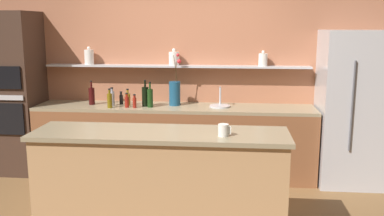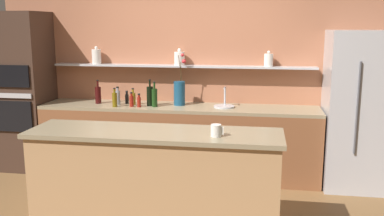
{
  "view_description": "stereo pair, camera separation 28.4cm",
  "coord_description": "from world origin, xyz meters",
  "px_view_note": "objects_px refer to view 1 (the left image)",
  "views": [
    {
      "loc": [
        0.63,
        -4.05,
        1.94
      ],
      "look_at": [
        0.2,
        0.39,
        1.07
      ],
      "focal_mm": 40.0,
      "sensor_mm": 36.0,
      "label": 1
    },
    {
      "loc": [
        0.91,
        -4.02,
        1.94
      ],
      "look_at": [
        0.2,
        0.39,
        1.07
      ],
      "focal_mm": 40.0,
      "sensor_mm": 36.0,
      "label": 2
    }
  ],
  "objects_px": {
    "bottle_sauce_3": "(111,96)",
    "bottle_sauce_8": "(127,101)",
    "bottle_wine_6": "(150,98)",
    "bottle_wine_2": "(145,96)",
    "oven_tower": "(13,93)",
    "coffee_mug": "(223,130)",
    "sink_fixture": "(220,105)",
    "bottle_oil_5": "(128,99)",
    "bottle_sauce_0": "(135,102)",
    "bottle_spirit_1": "(112,98)",
    "bottle_oil_4": "(110,100)",
    "bottle_sauce_9": "(121,99)",
    "flower_vase": "(175,92)",
    "bottle_wine_7": "(92,96)",
    "refrigerator": "(358,109)"
  },
  "relations": [
    {
      "from": "bottle_sauce_3",
      "to": "bottle_sauce_8",
      "type": "xyz_separation_m",
      "value": [
        0.29,
        -0.31,
        -0.0
      ]
    },
    {
      "from": "bottle_wine_6",
      "to": "bottle_wine_2",
      "type": "bearing_deg",
      "value": 141.77
    },
    {
      "from": "oven_tower",
      "to": "coffee_mug",
      "type": "bearing_deg",
      "value": -32.67
    },
    {
      "from": "sink_fixture",
      "to": "bottle_oil_5",
      "type": "xyz_separation_m",
      "value": [
        -1.18,
        -0.02,
        0.06
      ]
    },
    {
      "from": "sink_fixture",
      "to": "bottle_wine_2",
      "type": "relative_size",
      "value": 0.77
    },
    {
      "from": "oven_tower",
      "to": "bottle_oil_5",
      "type": "bearing_deg",
      "value": -0.2
    },
    {
      "from": "sink_fixture",
      "to": "bottle_wine_2",
      "type": "height_order",
      "value": "bottle_wine_2"
    },
    {
      "from": "oven_tower",
      "to": "bottle_sauce_0",
      "type": "relative_size",
      "value": 12.32
    },
    {
      "from": "oven_tower",
      "to": "bottle_spirit_1",
      "type": "height_order",
      "value": "oven_tower"
    },
    {
      "from": "bottle_wine_2",
      "to": "bottle_oil_4",
      "type": "relative_size",
      "value": 1.4
    },
    {
      "from": "bottle_wine_2",
      "to": "bottle_sauce_9",
      "type": "xyz_separation_m",
      "value": [
        -0.34,
        0.1,
        -0.06
      ]
    },
    {
      "from": "bottle_oil_5",
      "to": "coffee_mug",
      "type": "distance_m",
      "value": 2.2
    },
    {
      "from": "bottle_sauce_8",
      "to": "bottle_wine_6",
      "type": "bearing_deg",
      "value": 8.54
    },
    {
      "from": "flower_vase",
      "to": "bottle_sauce_8",
      "type": "relative_size",
      "value": 3.61
    },
    {
      "from": "bottle_wine_7",
      "to": "sink_fixture",
      "type": "bearing_deg",
      "value": 0.06
    },
    {
      "from": "bottle_sauce_0",
      "to": "bottle_wine_6",
      "type": "bearing_deg",
      "value": 16.77
    },
    {
      "from": "flower_vase",
      "to": "bottle_wine_2",
      "type": "distance_m",
      "value": 0.38
    },
    {
      "from": "refrigerator",
      "to": "bottle_wine_6",
      "type": "distance_m",
      "value": 2.54
    },
    {
      "from": "bottle_spirit_1",
      "to": "bottle_oil_4",
      "type": "height_order",
      "value": "bottle_oil_4"
    },
    {
      "from": "bottle_wine_2",
      "to": "bottle_wine_7",
      "type": "relative_size",
      "value": 1.08
    },
    {
      "from": "bottle_sauce_0",
      "to": "bottle_sauce_3",
      "type": "bearing_deg",
      "value": 139.77
    },
    {
      "from": "bottle_oil_5",
      "to": "flower_vase",
      "type": "bearing_deg",
      "value": 6.58
    },
    {
      "from": "bottle_oil_4",
      "to": "coffee_mug",
      "type": "bearing_deg",
      "value": -48.13
    },
    {
      "from": "oven_tower",
      "to": "coffee_mug",
      "type": "height_order",
      "value": "oven_tower"
    },
    {
      "from": "flower_vase",
      "to": "bottle_sauce_3",
      "type": "xyz_separation_m",
      "value": [
        -0.87,
        0.11,
        -0.09
      ]
    },
    {
      "from": "bottle_spirit_1",
      "to": "bottle_wine_7",
      "type": "xyz_separation_m",
      "value": [
        -0.28,
        0.05,
        0.02
      ]
    },
    {
      "from": "oven_tower",
      "to": "bottle_oil_5",
      "type": "distance_m",
      "value": 1.54
    },
    {
      "from": "bottle_sauce_3",
      "to": "bottle_wine_6",
      "type": "relative_size",
      "value": 0.61
    },
    {
      "from": "sink_fixture",
      "to": "bottle_spirit_1",
      "type": "distance_m",
      "value": 1.38
    },
    {
      "from": "sink_fixture",
      "to": "coffee_mug",
      "type": "xyz_separation_m",
      "value": [
        0.09,
        -1.81,
        0.12
      ]
    },
    {
      "from": "sink_fixture",
      "to": "bottle_spirit_1",
      "type": "bearing_deg",
      "value": -178.04
    },
    {
      "from": "refrigerator",
      "to": "bottle_wine_2",
      "type": "xyz_separation_m",
      "value": [
        -2.62,
        -0.0,
        0.11
      ]
    },
    {
      "from": "bottle_oil_5",
      "to": "coffee_mug",
      "type": "height_order",
      "value": "bottle_oil_5"
    },
    {
      "from": "coffee_mug",
      "to": "bottle_sauce_3",
      "type": "bearing_deg",
      "value": 127.77
    },
    {
      "from": "bottle_wine_2",
      "to": "bottle_sauce_3",
      "type": "bearing_deg",
      "value": 156.89
    },
    {
      "from": "bottle_sauce_3",
      "to": "bottle_sauce_8",
      "type": "bearing_deg",
      "value": -47.71
    },
    {
      "from": "bottle_wine_2",
      "to": "bottle_sauce_8",
      "type": "bearing_deg",
      "value": -154.76
    },
    {
      "from": "bottle_oil_4",
      "to": "coffee_mug",
      "type": "height_order",
      "value": "bottle_oil_4"
    },
    {
      "from": "flower_vase",
      "to": "bottle_wine_2",
      "type": "height_order",
      "value": "flower_vase"
    },
    {
      "from": "bottle_wine_6",
      "to": "bottle_oil_5",
      "type": "bearing_deg",
      "value": 163.66
    },
    {
      "from": "bottle_sauce_9",
      "to": "bottle_sauce_3",
      "type": "bearing_deg",
      "value": 144.97
    },
    {
      "from": "bottle_spirit_1",
      "to": "bottle_wine_6",
      "type": "xyz_separation_m",
      "value": [
        0.5,
        -0.06,
        0.02
      ]
    },
    {
      "from": "refrigerator",
      "to": "bottle_oil_5",
      "type": "distance_m",
      "value": 2.85
    },
    {
      "from": "bottle_wine_7",
      "to": "oven_tower",
      "type": "bearing_deg",
      "value": -179.4
    },
    {
      "from": "oven_tower",
      "to": "sink_fixture",
      "type": "bearing_deg",
      "value": 0.27
    },
    {
      "from": "bottle_sauce_0",
      "to": "bottle_sauce_3",
      "type": "height_order",
      "value": "bottle_sauce_3"
    },
    {
      "from": "oven_tower",
      "to": "bottle_wine_7",
      "type": "relative_size",
      "value": 6.75
    },
    {
      "from": "refrigerator",
      "to": "bottle_sauce_0",
      "type": "height_order",
      "value": "refrigerator"
    },
    {
      "from": "flower_vase",
      "to": "bottle_spirit_1",
      "type": "relative_size",
      "value": 2.84
    },
    {
      "from": "bottle_sauce_0",
      "to": "bottle_wine_6",
      "type": "distance_m",
      "value": 0.2
    }
  ]
}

